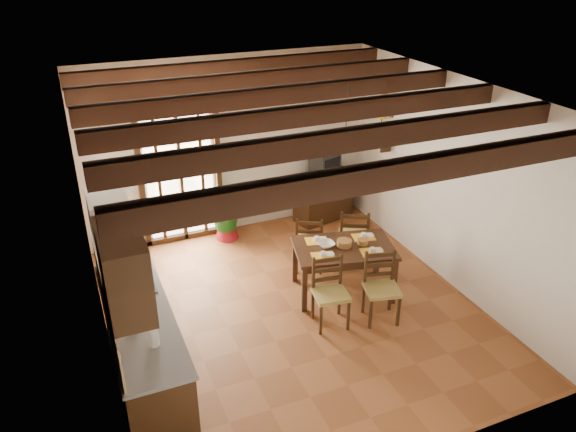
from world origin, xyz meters
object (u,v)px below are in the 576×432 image
chair_near_left (330,305)px  sideboard (324,196)px  chair_far_right (353,247)px  chair_far_left (309,252)px  kitchen_counter (143,348)px  potted_plant (226,205)px  dining_table (344,252)px  chair_near_right (381,300)px  crt_tv (325,163)px  pendant_lamp (345,143)px

chair_near_left → sideboard: bearing=73.8°
sideboard → chair_far_right: bearing=-113.1°
chair_far_left → chair_far_right: (0.62, -0.15, 0.02)m
chair_near_left → chair_far_right: (0.93, 1.12, 0.01)m
kitchen_counter → potted_plant: potted_plant is taller
kitchen_counter → dining_table: size_ratio=1.56×
kitchen_counter → chair_far_left: bearing=29.4°
sideboard → potted_plant: 1.72m
sideboard → potted_plant: size_ratio=0.48×
chair_near_right → sideboard: (0.58, 2.80, 0.13)m
chair_near_right → crt_tv: crt_tv is taller
sideboard → potted_plant: potted_plant is taller
chair_far_right → sideboard: 1.56m
sideboard → chair_near_right: bearing=-114.7°
dining_table → chair_far_left: chair_far_left is taller
chair_near_left → chair_far_right: bearing=58.5°
potted_plant → chair_far_right: bearing=-46.2°
dining_table → chair_near_left: chair_near_left is taller
chair_near_left → kitchen_counter: bearing=-167.1°
dining_table → sideboard: bearing=84.3°
dining_table → potted_plant: (-0.97, 2.05, -0.04)m
dining_table → potted_plant: 2.27m
dining_table → crt_tv: size_ratio=3.00×
chair_near_right → chair_far_right: (0.31, 1.27, 0.01)m
chair_far_right → crt_tv: size_ratio=1.92×
chair_far_right → crt_tv: bearing=-72.6°
chair_near_left → chair_far_right: 1.45m
chair_far_left → potted_plant: bearing=-30.6°
chair_far_left → pendant_lamp: pendant_lamp is taller
chair_near_right → potted_plant: potted_plant is taller
dining_table → chair_near_left: (-0.47, -0.56, -0.33)m
kitchen_counter → sideboard: (3.47, 2.83, -0.07)m
chair_near_right → chair_far_left: 1.46m
dining_table → chair_far_left: (-0.16, 0.71, -0.34)m
chair_near_left → pendant_lamp: size_ratio=1.04×
chair_far_left → potted_plant: 1.60m
chair_far_right → potted_plant: potted_plant is taller
kitchen_counter → potted_plant: size_ratio=1.13×
chair_far_left → sideboard: bearing=-94.9°
chair_far_right → kitchen_counter: bearing=49.7°
kitchen_counter → potted_plant: 3.31m
potted_plant → sideboard: bearing=1.0°
chair_near_left → dining_table: bearing=58.3°
chair_near_left → chair_near_right: 0.64m
kitchen_counter → chair_near_left: (2.27, 0.18, -0.20)m
sideboard → chair_far_left: bearing=-136.0°
chair_near_left → crt_tv: bearing=73.8°
chair_near_left → sideboard: (1.21, 2.64, 0.13)m
pendant_lamp → chair_far_left: bearing=104.4°
dining_table → pendant_lamp: 1.48m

